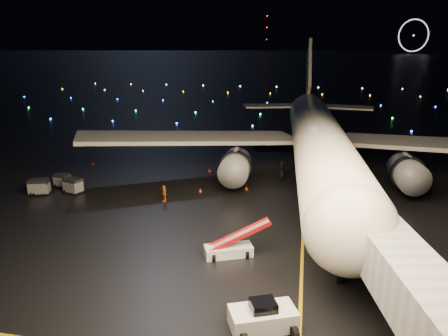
{
  "coord_description": "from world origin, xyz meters",
  "views": [
    {
      "loc": [
        11.69,
        -30.0,
        17.31
      ],
      "look_at": [
        3.76,
        12.0,
        5.0
      ],
      "focal_mm": 35.0,
      "sensor_mm": 36.0,
      "label": 1
    }
  ],
  "objects_px": {
    "crew_c": "(164,193)",
    "pushback_tug": "(263,315)",
    "baggage_cart_1": "(39,187)",
    "baggage_cart_2": "(41,188)",
    "belt_loader": "(229,240)",
    "baggage_cart_3": "(63,180)",
    "baggage_cart_0": "(73,186)",
    "airliner": "(318,109)"
  },
  "relations": [
    {
      "from": "pushback_tug",
      "to": "crew_c",
      "type": "bearing_deg",
      "value": 99.86
    },
    {
      "from": "crew_c",
      "to": "baggage_cart_3",
      "type": "distance_m",
      "value": 14.41
    },
    {
      "from": "pushback_tug",
      "to": "belt_loader",
      "type": "relative_size",
      "value": 0.7
    },
    {
      "from": "baggage_cart_1",
      "to": "belt_loader",
      "type": "bearing_deg",
      "value": -40.51
    },
    {
      "from": "belt_loader",
      "to": "crew_c",
      "type": "height_order",
      "value": "belt_loader"
    },
    {
      "from": "baggage_cart_2",
      "to": "baggage_cart_1",
      "type": "bearing_deg",
      "value": 169.29
    },
    {
      "from": "baggage_cart_0",
      "to": "pushback_tug",
      "type": "bearing_deg",
      "value": -22.46
    },
    {
      "from": "baggage_cart_2",
      "to": "baggage_cart_3",
      "type": "height_order",
      "value": "baggage_cart_2"
    },
    {
      "from": "airliner",
      "to": "baggage_cart_0",
      "type": "relative_size",
      "value": 31.28
    },
    {
      "from": "crew_c",
      "to": "baggage_cart_1",
      "type": "bearing_deg",
      "value": -120.01
    },
    {
      "from": "baggage_cart_2",
      "to": "baggage_cart_3",
      "type": "relative_size",
      "value": 1.02
    },
    {
      "from": "crew_c",
      "to": "baggage_cart_0",
      "type": "xyz_separation_m",
      "value": [
        -11.67,
        0.89,
        -0.1
      ]
    },
    {
      "from": "baggage_cart_2",
      "to": "pushback_tug",
      "type": "bearing_deg",
      "value": -51.29
    },
    {
      "from": "baggage_cart_3",
      "to": "baggage_cart_0",
      "type": "bearing_deg",
      "value": -25.3
    },
    {
      "from": "belt_loader",
      "to": "pushback_tug",
      "type": "bearing_deg",
      "value": -90.24
    },
    {
      "from": "crew_c",
      "to": "baggage_cart_3",
      "type": "relative_size",
      "value": 1.03
    },
    {
      "from": "airliner",
      "to": "pushback_tug",
      "type": "relative_size",
      "value": 15.45
    },
    {
      "from": "pushback_tug",
      "to": "baggage_cart_1",
      "type": "bearing_deg",
      "value": 121.82
    },
    {
      "from": "baggage_cart_0",
      "to": "belt_loader",
      "type": "bearing_deg",
      "value": -11.93
    },
    {
      "from": "belt_loader",
      "to": "baggage_cart_3",
      "type": "xyz_separation_m",
      "value": [
        -23.55,
        14.25,
        -0.63
      ]
    },
    {
      "from": "belt_loader",
      "to": "baggage_cart_2",
      "type": "relative_size",
      "value": 3.07
    },
    {
      "from": "baggage_cart_1",
      "to": "baggage_cart_2",
      "type": "xyz_separation_m",
      "value": [
        0.25,
        0.02,
        -0.09
      ]
    },
    {
      "from": "airliner",
      "to": "baggage_cart_1",
      "type": "xyz_separation_m",
      "value": [
        -32.21,
        -13.67,
        -8.1
      ]
    },
    {
      "from": "crew_c",
      "to": "baggage_cart_1",
      "type": "distance_m",
      "value": 15.43
    },
    {
      "from": "crew_c",
      "to": "baggage_cart_2",
      "type": "xyz_separation_m",
      "value": [
        -15.17,
        -0.28,
        -0.15
      ]
    },
    {
      "from": "baggage_cart_1",
      "to": "baggage_cart_2",
      "type": "height_order",
      "value": "baggage_cart_1"
    },
    {
      "from": "crew_c",
      "to": "baggage_cart_0",
      "type": "relative_size",
      "value": 0.95
    },
    {
      "from": "belt_loader",
      "to": "baggage_cart_2",
      "type": "distance_m",
      "value": 27.02
    },
    {
      "from": "baggage_cart_2",
      "to": "baggage_cart_3",
      "type": "distance_m",
      "value": 3.22
    },
    {
      "from": "pushback_tug",
      "to": "baggage_cart_1",
      "type": "height_order",
      "value": "pushback_tug"
    },
    {
      "from": "airliner",
      "to": "baggage_cart_0",
      "type": "height_order",
      "value": "airliner"
    },
    {
      "from": "baggage_cart_0",
      "to": "baggage_cart_2",
      "type": "height_order",
      "value": "baggage_cart_0"
    },
    {
      "from": "crew_c",
      "to": "baggage_cart_3",
      "type": "height_order",
      "value": "crew_c"
    },
    {
      "from": "belt_loader",
      "to": "crew_c",
      "type": "distance_m",
      "value": 14.85
    },
    {
      "from": "pushback_tug",
      "to": "baggage_cart_2",
      "type": "height_order",
      "value": "pushback_tug"
    },
    {
      "from": "airliner",
      "to": "baggage_cart_0",
      "type": "bearing_deg",
      "value": -159.51
    },
    {
      "from": "baggage_cart_1",
      "to": "crew_c",
      "type": "bearing_deg",
      "value": -15.15
    },
    {
      "from": "baggage_cart_2",
      "to": "crew_c",
      "type": "bearing_deg",
      "value": -14.5
    },
    {
      "from": "crew_c",
      "to": "pushback_tug",
      "type": "bearing_deg",
      "value": 1.45
    },
    {
      "from": "airliner",
      "to": "belt_loader",
      "type": "distance_m",
      "value": 27.0
    },
    {
      "from": "airliner",
      "to": "baggage_cart_2",
      "type": "relative_size",
      "value": 33.34
    },
    {
      "from": "airliner",
      "to": "pushback_tug",
      "type": "height_order",
      "value": "airliner"
    }
  ]
}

